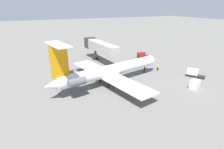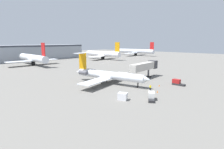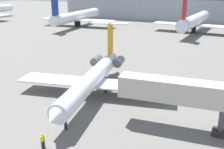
# 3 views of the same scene
# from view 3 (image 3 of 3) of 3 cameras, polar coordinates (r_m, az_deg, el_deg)

# --- Properties ---
(ground_plane) EXTENTS (400.00, 400.00, 0.10)m
(ground_plane) POSITION_cam_3_polar(r_m,az_deg,el_deg) (44.76, -7.31, -3.83)
(ground_plane) COLOR #66635E
(regional_jet) EXTENTS (24.81, 28.68, 10.02)m
(regional_jet) POSITION_cam_3_polar(r_m,az_deg,el_deg) (42.74, -3.76, -0.41)
(regional_jet) COLOR silver
(regional_jet) RESTS_ON ground_plane
(jet_bridge) EXTENTS (17.28, 4.34, 6.35)m
(jet_bridge) POSITION_cam_3_polar(r_m,az_deg,el_deg) (33.09, 17.91, -3.97)
(jet_bridge) COLOR #B7B2A8
(jet_bridge) RESTS_ON ground_plane
(ground_crew_marshaller) EXTENTS (0.27, 0.41, 1.69)m
(ground_crew_marshaller) POSITION_cam_3_polar(r_m,az_deg,el_deg) (30.87, -14.19, -13.20)
(ground_crew_marshaller) COLOR black
(ground_crew_marshaller) RESTS_ON ground_plane
(terminal_building) EXTENTS (123.66, 19.35, 11.47)m
(terminal_building) POSITION_cam_3_polar(r_m,az_deg,el_deg) (136.40, 15.98, 13.01)
(terminal_building) COLOR #8C939E
(terminal_building) RESTS_ON ground_plane
(parked_airliner_west_mid) EXTENTS (31.30, 36.98, 13.13)m
(parked_airliner_west_mid) POSITION_cam_3_polar(r_m,az_deg,el_deg) (115.27, -7.29, 11.90)
(parked_airliner_west_mid) COLOR white
(parked_airliner_west_mid) RESTS_ON ground_plane
(parked_airliner_centre) EXTENTS (29.82, 35.32, 13.43)m
(parked_airliner_centre) POSITION_cam_3_polar(r_m,az_deg,el_deg) (103.09, 16.74, 10.64)
(parked_airliner_centre) COLOR silver
(parked_airliner_centre) RESTS_ON ground_plane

